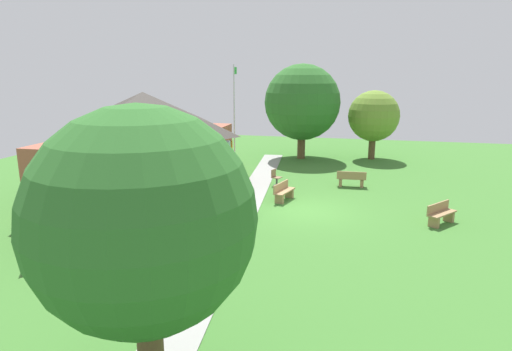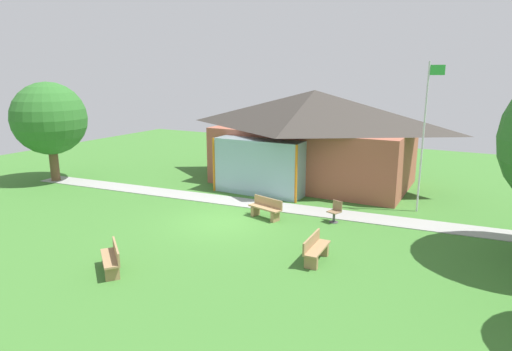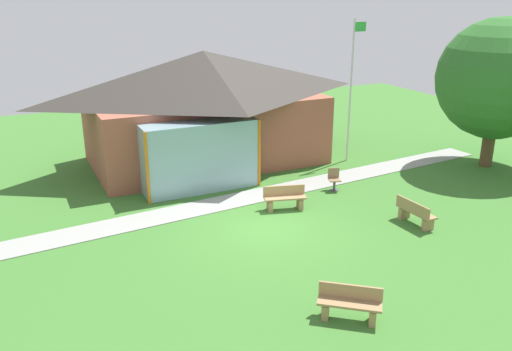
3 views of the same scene
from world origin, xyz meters
The scene contains 9 objects.
ground_plane centered at (0.00, 0.00, 0.00)m, with size 44.00×44.00×0.00m, color #3D752D.
pavilion centered at (0.77, 7.71, 2.58)m, with size 10.91×7.47×4.96m.
footpath centered at (0.00, 2.70, 0.01)m, with size 25.11×1.30×0.03m, color #999993.
flagpole centered at (6.73, 5.12, 3.44)m, with size 0.64×0.08×6.29m.
bench_rear_near_path centered at (1.35, 1.23, 0.40)m, with size 1.56×0.82×0.84m.
bench_mid_right centered at (4.64, -1.80, 0.40)m, with size 0.49×1.52×0.84m.
bench_front_center centered at (-0.47, -5.37, 0.40)m, with size 1.45×1.28×0.84m.
patio_chair_lawn_spare centered at (4.01, 2.10, 0.42)m, with size 0.56×0.56×0.86m.
tree_east_hedge centered at (11.84, 1.79, 3.85)m, with size 5.12×5.12×6.43m.
Camera 3 is at (-7.08, -14.14, 7.35)m, focal length 37.15 mm.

